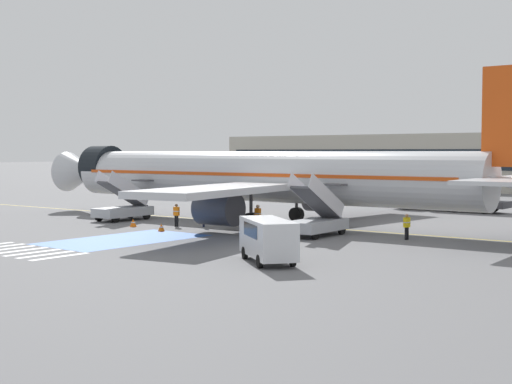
# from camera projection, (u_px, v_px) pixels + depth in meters

# --- Properties ---
(ground_plane) EXTENTS (600.00, 600.00, 0.00)m
(ground_plane) POSITION_uv_depth(u_px,v_px,m) (259.00, 224.00, 54.17)
(ground_plane) COLOR slate
(apron_leadline_yellow) EXTENTS (79.90, 4.20, 0.01)m
(apron_leadline_yellow) POSITION_uv_depth(u_px,v_px,m) (257.00, 223.00, 54.68)
(apron_leadline_yellow) COLOR gold
(apron_leadline_yellow) RESTS_ON ground_plane
(apron_stand_patch_blue) EXTENTS (5.67, 10.30, 0.01)m
(apron_stand_patch_blue) POSITION_uv_depth(u_px,v_px,m) (124.00, 239.00, 44.43)
(apron_stand_patch_blue) COLOR #2856A8
(apron_stand_patch_blue) RESTS_ON ground_plane
(apron_walkway_bar_2) EXTENTS (0.44, 3.60, 0.01)m
(apron_walkway_bar_2) POSITION_uv_depth(u_px,v_px,m) (9.00, 249.00, 40.20)
(apron_walkway_bar_2) COLOR silver
(apron_walkway_bar_2) RESTS_ON ground_plane
(apron_walkway_bar_3) EXTENTS (0.44, 3.60, 0.01)m
(apron_walkway_bar_3) POSITION_uv_depth(u_px,v_px,m) (21.00, 251.00, 39.44)
(apron_walkway_bar_3) COLOR silver
(apron_walkway_bar_3) RESTS_ON ground_plane
(apron_walkway_bar_4) EXTENTS (0.44, 3.60, 0.01)m
(apron_walkway_bar_4) POSITION_uv_depth(u_px,v_px,m) (33.00, 253.00, 38.69)
(apron_walkway_bar_4) COLOR silver
(apron_walkway_bar_4) RESTS_ON ground_plane
(apron_walkway_bar_5) EXTENTS (0.44, 3.60, 0.01)m
(apron_walkway_bar_5) POSITION_uv_depth(u_px,v_px,m) (46.00, 255.00, 37.94)
(apron_walkway_bar_5) COLOR silver
(apron_walkway_bar_5) RESTS_ON ground_plane
(apron_walkway_bar_6) EXTENTS (0.44, 3.60, 0.01)m
(apron_walkway_bar_6) POSITION_uv_depth(u_px,v_px,m) (60.00, 257.00, 37.18)
(apron_walkway_bar_6) COLOR silver
(apron_walkway_bar_6) RESTS_ON ground_plane
(airliner) EXTENTS (46.09, 32.23, 10.70)m
(airliner) POSITION_uv_depth(u_px,v_px,m) (263.00, 177.00, 54.11)
(airliner) COLOR silver
(airliner) RESTS_ON ground_plane
(boarding_stairs_forward) EXTENTS (2.44, 5.32, 4.02)m
(boarding_stairs_forward) POSITION_uv_depth(u_px,v_px,m) (123.00, 208.00, 56.83)
(boarding_stairs_forward) COLOR #ADB2BA
(boarding_stairs_forward) RESTS_ON ground_plane
(boarding_stairs_aft) EXTENTS (2.44, 5.32, 4.16)m
(boarding_stairs_aft) POSITION_uv_depth(u_px,v_px,m) (317.00, 221.00, 46.26)
(boarding_stairs_aft) COLOR #ADB2BA
(boarding_stairs_aft) RESTS_ON ground_plane
(fuel_tanker) EXTENTS (10.82, 2.90, 3.42)m
(fuel_tanker) POSITION_uv_depth(u_px,v_px,m) (450.00, 192.00, 65.73)
(fuel_tanker) COLOR #38383D
(fuel_tanker) RESTS_ON ground_plane
(service_van_1) EXTENTS (4.86, 4.23, 2.15)m
(service_van_1) POSITION_uv_depth(u_px,v_px,m) (268.00, 237.00, 35.09)
(service_van_1) COLOR silver
(service_van_1) RESTS_ON ground_plane
(ground_crew_0) EXTENTS (0.44, 0.48, 1.79)m
(ground_crew_0) POSITION_uv_depth(u_px,v_px,m) (204.00, 213.00, 51.83)
(ground_crew_0) COLOR #191E38
(ground_crew_0) RESTS_ON ground_plane
(ground_crew_1) EXTENTS (0.47, 0.32, 1.68)m
(ground_crew_1) POSITION_uv_depth(u_px,v_px,m) (176.00, 214.00, 51.97)
(ground_crew_1) COLOR black
(ground_crew_1) RESTS_ON ground_plane
(ground_crew_2) EXTENTS (0.45, 0.26, 1.87)m
(ground_crew_2) POSITION_uv_depth(u_px,v_px,m) (258.00, 216.00, 48.59)
(ground_crew_2) COLOR #2D2D33
(ground_crew_2) RESTS_ON ground_plane
(ground_crew_3) EXTENTS (0.33, 0.48, 1.62)m
(ground_crew_3) POSITION_uv_depth(u_px,v_px,m) (407.00, 225.00, 44.24)
(ground_crew_3) COLOR black
(ground_crew_3) RESTS_ON ground_plane
(traffic_cone_0) EXTENTS (0.49, 0.49, 0.54)m
(traffic_cone_0) POSITION_uv_depth(u_px,v_px,m) (161.00, 227.00, 49.04)
(traffic_cone_0) COLOR orange
(traffic_cone_0) RESTS_ON ground_plane
(traffic_cone_1) EXTENTS (0.52, 0.52, 0.58)m
(traffic_cone_1) POSITION_uv_depth(u_px,v_px,m) (133.00, 223.00, 51.99)
(traffic_cone_1) COLOR orange
(traffic_cone_1) RESTS_ON ground_plane
(terminal_building) EXTENTS (81.27, 12.10, 8.03)m
(terminal_building) POSITION_uv_depth(u_px,v_px,m) (471.00, 162.00, 101.63)
(terminal_building) COLOR #B2AD9E
(terminal_building) RESTS_ON ground_plane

